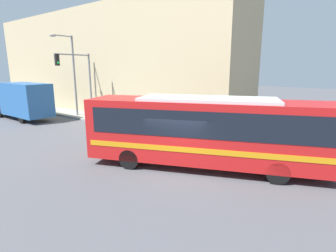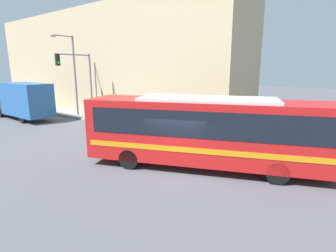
# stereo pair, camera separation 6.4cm
# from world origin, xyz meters

# --- Properties ---
(ground_plane) EXTENTS (120.00, 120.00, 0.00)m
(ground_plane) POSITION_xyz_m (0.00, 0.00, 0.00)
(ground_plane) COLOR #515156
(sidewalk) EXTENTS (2.57, 70.00, 0.15)m
(sidewalk) POSITION_xyz_m (5.78, 20.00, 0.08)
(sidewalk) COLOR gray
(sidewalk) RESTS_ON ground_plane
(building_facade) EXTENTS (6.00, 32.91, 10.53)m
(building_facade) POSITION_xyz_m (10.07, 17.46, 5.26)
(building_facade) COLOR tan
(building_facade) RESTS_ON ground_plane
(city_bus) EXTENTS (6.47, 11.25, 3.35)m
(city_bus) POSITION_xyz_m (1.08, -0.65, 1.92)
(city_bus) COLOR red
(city_bus) RESTS_ON ground_plane
(delivery_truck) EXTENTS (2.31, 7.63, 3.32)m
(delivery_truck) POSITION_xyz_m (1.62, 18.79, 1.79)
(delivery_truck) COLOR #265999
(delivery_truck) RESTS_ON ground_plane
(fire_hydrant) EXTENTS (0.27, 0.36, 0.83)m
(fire_hydrant) POSITION_xyz_m (5.10, 4.62, 0.56)
(fire_hydrant) COLOR red
(fire_hydrant) RESTS_ON sidewalk
(traffic_light_pole) EXTENTS (3.28, 0.35, 5.72)m
(traffic_light_pole) POSITION_xyz_m (4.18, 13.41, 4.05)
(traffic_light_pole) COLOR slate
(traffic_light_pole) RESTS_ON sidewalk
(parking_meter) EXTENTS (0.14, 0.14, 1.33)m
(parking_meter) POSITION_xyz_m (5.10, 7.41, 1.05)
(parking_meter) COLOR slate
(parking_meter) RESTS_ON sidewalk
(street_lamp) EXTENTS (2.23, 0.28, 7.39)m
(street_lamp) POSITION_xyz_m (5.08, 15.87, 4.49)
(street_lamp) COLOR slate
(street_lamp) RESTS_ON sidewalk
(pedestrian_near_corner) EXTENTS (0.34, 0.34, 1.67)m
(pedestrian_near_corner) POSITION_xyz_m (5.92, 6.93, 1.00)
(pedestrian_near_corner) COLOR #47382D
(pedestrian_near_corner) RESTS_ON sidewalk
(pedestrian_mid_block) EXTENTS (0.34, 0.34, 1.86)m
(pedestrian_mid_block) POSITION_xyz_m (6.23, 5.18, 1.11)
(pedestrian_mid_block) COLOR slate
(pedestrian_mid_block) RESTS_ON sidewalk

